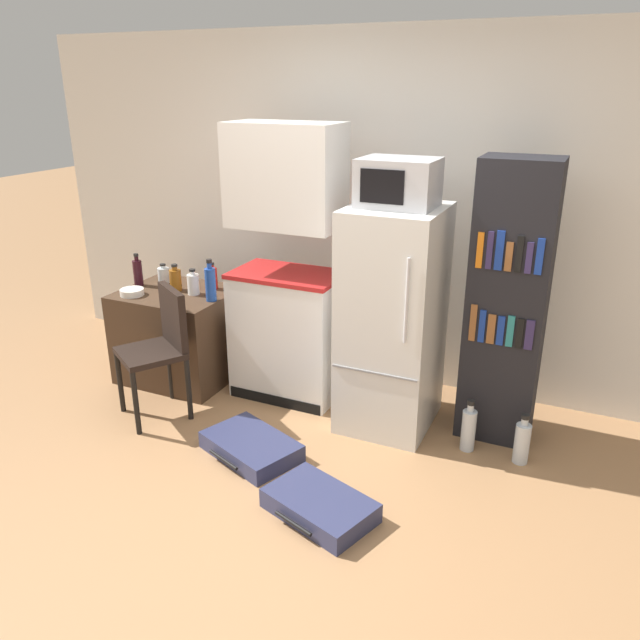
% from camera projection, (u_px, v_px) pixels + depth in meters
% --- Properties ---
extents(ground_plane, '(24.00, 24.00, 0.00)m').
position_uv_depth(ground_plane, '(264.00, 518.00, 3.35)').
color(ground_plane, '#A3754C').
extents(wall_back, '(6.40, 0.10, 2.56)m').
position_uv_depth(wall_back, '(418.00, 216.00, 4.51)').
color(wall_back, silver).
rests_on(wall_back, ground_plane).
extents(side_table, '(0.83, 0.69, 0.70)m').
position_uv_depth(side_table, '(180.00, 334.00, 4.84)').
color(side_table, '#422D1E').
rests_on(side_table, ground_plane).
extents(kitchen_hutch, '(0.78, 0.49, 1.95)m').
position_uv_depth(kitchen_hutch, '(287.00, 277.00, 4.39)').
color(kitchen_hutch, white).
rests_on(kitchen_hutch, ground_plane).
extents(refrigerator, '(0.58, 0.68, 1.48)m').
position_uv_depth(refrigerator, '(392.00, 320.00, 4.06)').
color(refrigerator, silver).
rests_on(refrigerator, ground_plane).
extents(microwave, '(0.46, 0.37, 0.29)m').
position_uv_depth(microwave, '(398.00, 183.00, 3.74)').
color(microwave, '#B7B7BC').
rests_on(microwave, refrigerator).
extents(bookshelf, '(0.47, 0.36, 1.79)m').
position_uv_depth(bookshelf, '(507.00, 305.00, 3.87)').
color(bookshelf, black).
rests_on(bookshelf, ground_plane).
extents(bottle_ketchup_red, '(0.08, 0.08, 0.21)m').
position_uv_depth(bottle_ketchup_red, '(212.00, 278.00, 4.75)').
color(bottle_ketchup_red, '#AD1914').
rests_on(bottle_ketchup_red, side_table).
extents(bottle_amber_beer, '(0.09, 0.09, 0.20)m').
position_uv_depth(bottle_amber_beer, '(175.00, 279.00, 4.72)').
color(bottle_amber_beer, brown).
rests_on(bottle_amber_beer, side_table).
extents(bottle_blue_soda, '(0.08, 0.08, 0.31)m').
position_uv_depth(bottle_blue_soda, '(210.00, 283.00, 4.48)').
color(bottle_blue_soda, '#1E47A3').
rests_on(bottle_blue_soda, side_table).
extents(bottle_clear_short, '(0.09, 0.09, 0.15)m').
position_uv_depth(bottle_clear_short, '(164.00, 275.00, 4.90)').
color(bottle_clear_short, silver).
rests_on(bottle_clear_short, side_table).
extents(bottle_milk_white, '(0.09, 0.09, 0.20)m').
position_uv_depth(bottle_milk_white, '(193.00, 284.00, 4.63)').
color(bottle_milk_white, white).
rests_on(bottle_milk_white, side_table).
extents(bottle_wine_dark, '(0.07, 0.07, 0.25)m').
position_uv_depth(bottle_wine_dark, '(138.00, 272.00, 4.83)').
color(bottle_wine_dark, black).
rests_on(bottle_wine_dark, side_table).
extents(bowl, '(0.17, 0.17, 0.05)m').
position_uv_depth(bowl, '(132.00, 292.00, 4.63)').
color(bowl, silver).
rests_on(bowl, side_table).
extents(chair, '(0.55, 0.55, 0.90)m').
position_uv_depth(chair, '(162.00, 341.00, 4.23)').
color(chair, black).
rests_on(chair, ground_plane).
extents(suitcase_large_flat, '(0.66, 0.53, 0.11)m').
position_uv_depth(suitcase_large_flat, '(320.00, 505.00, 3.36)').
color(suitcase_large_flat, navy).
rests_on(suitcase_large_flat, ground_plane).
extents(suitcase_small_flat, '(0.69, 0.58, 0.11)m').
position_uv_depth(suitcase_small_flat, '(251.00, 446.00, 3.90)').
color(suitcase_small_flat, navy).
rests_on(suitcase_small_flat, ground_plane).
extents(water_bottle_front, '(0.09, 0.09, 0.33)m').
position_uv_depth(water_bottle_front, '(522.00, 442.00, 3.80)').
color(water_bottle_front, silver).
rests_on(water_bottle_front, ground_plane).
extents(water_bottle_middle, '(0.09, 0.09, 0.35)m').
position_uv_depth(water_bottle_middle, '(469.00, 429.00, 3.93)').
color(water_bottle_middle, silver).
rests_on(water_bottle_middle, ground_plane).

